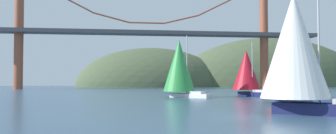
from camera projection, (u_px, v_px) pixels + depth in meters
The scene contains 8 objects.
ground_plane at pixel (252, 118), 24.16m from camera, with size 360.00×360.00×0.00m, color #385670.
headland_center at pixel (151, 87), 158.53m from camera, with size 65.59×44.00×34.00m, color #4C5B3D.
headland_right at pixel (271, 87), 165.82m from camera, with size 87.58×44.00×44.81m, color #4C5B3D.
suspension_bridge at pixel (147, 31), 119.00m from camera, with size 116.64×6.00×39.26m.
sailboat_crimson_sail at pixel (247, 71), 58.85m from camera, with size 5.76×8.55×8.69m.
sailboat_green_sail at pixel (180, 67), 54.71m from camera, with size 7.82×7.70×9.27m.
sailboat_white_mainsail at pixel (297, 50), 27.30m from camera, with size 9.38×8.69×9.95m.
sailboat_scarlet_sail at pixel (288, 70), 39.75m from camera, with size 8.33×6.76×8.02m.
Camera 1 is at (-8.82, -23.32, 2.43)m, focal length 38.70 mm.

